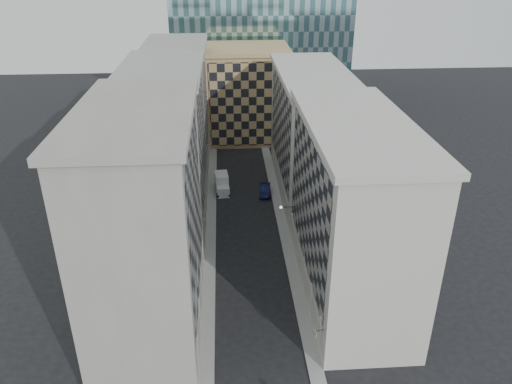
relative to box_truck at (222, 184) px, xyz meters
name	(u,v)px	position (x,y,z in m)	size (l,w,h in m)	color
sidewalk_west	(211,227)	(-1.73, -11.96, -1.16)	(1.50, 100.00, 0.15)	gray
sidewalk_east	(283,225)	(8.77, -11.96, -1.16)	(1.50, 100.00, 0.15)	gray
bldg_left_a	(147,224)	(-7.36, -30.96, 10.59)	(10.80, 22.80, 23.70)	gray
bldg_left_b	(168,148)	(-7.36, -8.96, 10.09)	(10.80, 22.80, 22.70)	#9A998F
bldg_left_c	(179,106)	(-7.36, 13.04, 9.59)	(10.80, 22.80, 21.70)	gray
bldg_right_a	(351,211)	(14.40, -26.96, 9.09)	(10.80, 26.80, 20.70)	beige
bldg_right_b	(311,133)	(14.41, 0.04, 8.61)	(10.80, 28.80, 19.70)	beige
tan_block	(247,93)	(5.52, 25.93, 8.20)	(16.80, 14.80, 18.80)	tan
flagpoles_left	(197,283)	(-2.38, -35.96, 6.77)	(0.10, 6.33, 2.33)	gray
bracket_lamp	(282,207)	(7.90, -17.96, 4.97)	(1.98, 0.36, 0.36)	black
box_truck	(222,184)	(0.00, 0.00, 0.00)	(2.55, 5.33, 2.83)	silver
dark_car	(265,190)	(7.02, -1.73, -0.46)	(1.64, 4.69, 1.54)	#10133C
shop_sign	(315,333)	(8.70, -38.96, 2.60)	(0.96, 0.64, 0.73)	black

